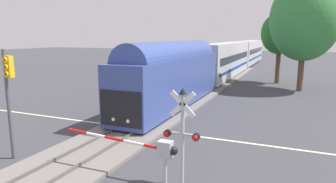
% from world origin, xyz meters
% --- Properties ---
extents(ground_plane, '(220.00, 220.00, 0.00)m').
position_xyz_m(ground_plane, '(0.00, 0.00, 0.00)').
color(ground_plane, '#3D3D42').
extents(road_centre_stripe, '(44.00, 0.20, 0.01)m').
position_xyz_m(road_centre_stripe, '(0.00, 0.00, 0.00)').
color(road_centre_stripe, beige).
rests_on(road_centre_stripe, ground).
extents(railway_track, '(4.40, 80.00, 0.32)m').
position_xyz_m(railway_track, '(0.00, 0.00, 0.10)').
color(railway_track, slate).
rests_on(railway_track, ground).
extents(commuter_train, '(3.04, 62.56, 5.16)m').
position_xyz_m(commuter_train, '(0.00, 27.56, 2.73)').
color(commuter_train, '#384C93').
rests_on(commuter_train, railway_track).
extents(crossing_gate_near, '(5.34, 0.40, 1.80)m').
position_xyz_m(crossing_gate_near, '(4.20, -6.08, 1.41)').
color(crossing_gate_near, '#B7B7BC').
rests_on(crossing_gate_near, ground).
extents(crossing_signal_mast, '(1.36, 0.44, 4.09)m').
position_xyz_m(crossing_signal_mast, '(5.67, -6.71, 2.50)').
color(crossing_signal_mast, '#B2B2B7').
rests_on(crossing_signal_mast, ground).
extents(traffic_signal_median, '(0.53, 0.38, 5.31)m').
position_xyz_m(traffic_signal_median, '(-2.98, -6.66, 3.56)').
color(traffic_signal_median, '#4C4C51').
rests_on(traffic_signal_median, ground).
extents(elm_centre_background, '(4.52, 4.52, 8.80)m').
position_xyz_m(elm_centre_background, '(7.24, 23.67, 6.18)').
color(elm_centre_background, brown).
rests_on(elm_centre_background, ground).
extents(oak_far_right, '(7.15, 7.15, 12.03)m').
position_xyz_m(oak_far_right, '(9.84, 18.83, 7.62)').
color(oak_far_right, brown).
rests_on(oak_far_right, ground).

